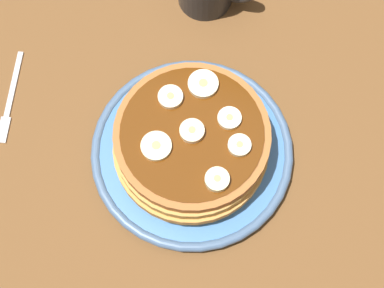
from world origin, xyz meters
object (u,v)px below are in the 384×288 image
banana_slice_4 (171,97)px  banana_slice_0 (195,130)px  plate (192,151)px  pancake_stack (192,143)px  banana_slice_1 (156,146)px  banana_slice_6 (229,118)px  banana_slice_3 (217,180)px  banana_slice_2 (240,143)px  banana_slice_5 (203,84)px  fork (10,101)px

banana_slice_4 → banana_slice_0: bearing=-38.1°
plate → banana_slice_4: bearing=138.0°
pancake_stack → banana_slice_1: size_ratio=5.57×
banana_slice_0 → banana_slice_6: 4.16cm
banana_slice_1 → banana_slice_3: (7.50, -1.68, 0.16)cm
pancake_stack → banana_slice_0: size_ratio=6.84×
banana_slice_2 → banana_slice_1: bearing=-160.1°
banana_slice_1 → banana_slice_5: size_ratio=0.97×
pancake_stack → banana_slice_2: (5.43, 0.50, 3.21)cm
banana_slice_1 → banana_slice_6: same height
banana_slice_4 → banana_slice_5: size_ratio=0.81×
banana_slice_5 → plate: bearing=-84.6°
banana_slice_3 → banana_slice_4: 11.09cm
pancake_stack → fork: size_ratio=1.49×
banana_slice_0 → plate: bearing=-132.4°
plate → banana_slice_0: 6.74cm
banana_slice_2 → banana_slice_5: (-6.04, 5.68, -0.02)cm
pancake_stack → banana_slice_3: size_ratio=7.13×
banana_slice_2 → banana_slice_3: banana_slice_3 is taller
banana_slice_1 → banana_slice_3: 7.69cm
banana_slice_0 → fork: size_ratio=0.22×
banana_slice_2 → banana_slice_4: (-9.09, 2.97, -0.00)cm
pancake_stack → banana_slice_1: bearing=-141.0°
banana_slice_3 → banana_slice_5: 11.56cm
plate → fork: 24.61cm
banana_slice_4 → fork: 22.58cm
pancake_stack → banana_slice_3: (4.23, -4.33, 3.33)cm
banana_slice_4 → banana_slice_6: same height
banana_slice_4 → pancake_stack: bearing=-43.4°
banana_slice_4 → fork: size_ratio=0.22×
banana_slice_1 → banana_slice_5: same height
banana_slice_1 → banana_slice_4: 6.12cm
banana_slice_0 → banana_slice_3: size_ratio=1.04×
pancake_stack → banana_slice_0: 3.31cm
pancake_stack → banana_slice_6: 5.58cm
banana_slice_3 → banana_slice_1: bearing=167.4°
banana_slice_0 → banana_slice_4: bearing=141.9°
banana_slice_3 → banana_slice_6: size_ratio=0.99×
plate → banana_slice_5: 8.95cm
banana_slice_1 → banana_slice_4: same height
banana_slice_0 → banana_slice_3: banana_slice_3 is taller
banana_slice_1 → fork: bearing=173.4°
fork → banana_slice_3: bearing=-8.2°
plate → pancake_stack: pancake_stack is taller
banana_slice_3 → banana_slice_4: size_ratio=0.93×
banana_slice_0 → fork: banana_slice_0 is taller
banana_slice_1 → fork: (-21.38, 2.47, -7.45)cm
plate → banana_slice_0: bearing=47.6°
banana_slice_3 → banana_slice_5: banana_slice_3 is taller
plate → banana_slice_0: size_ratio=8.84×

